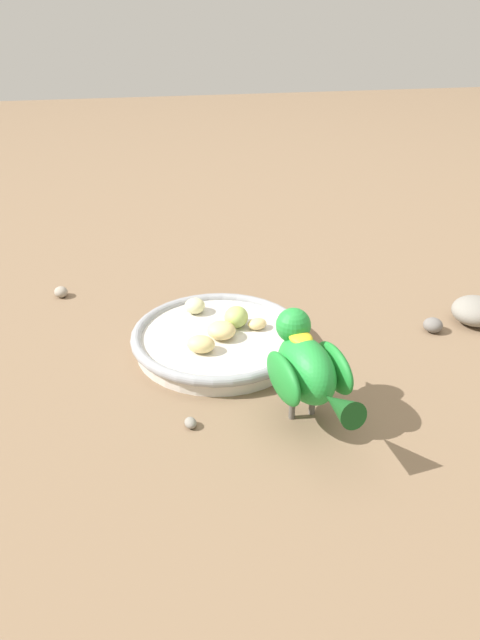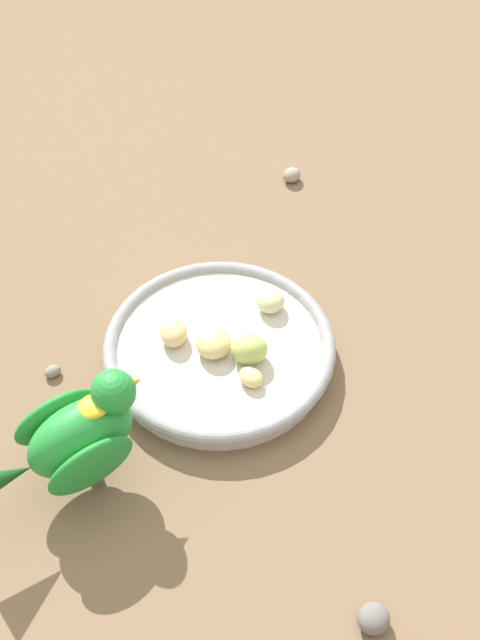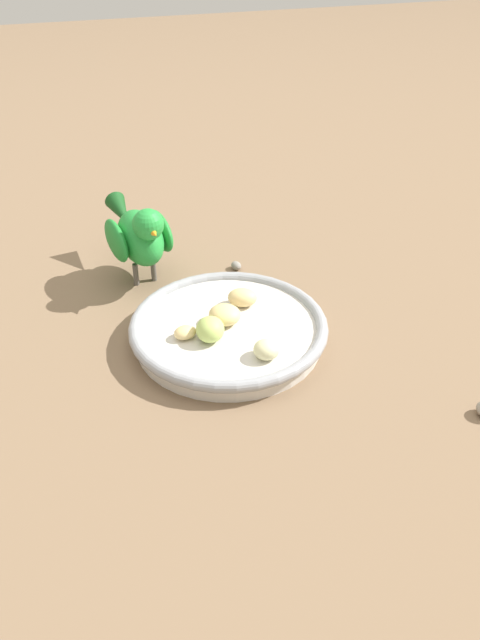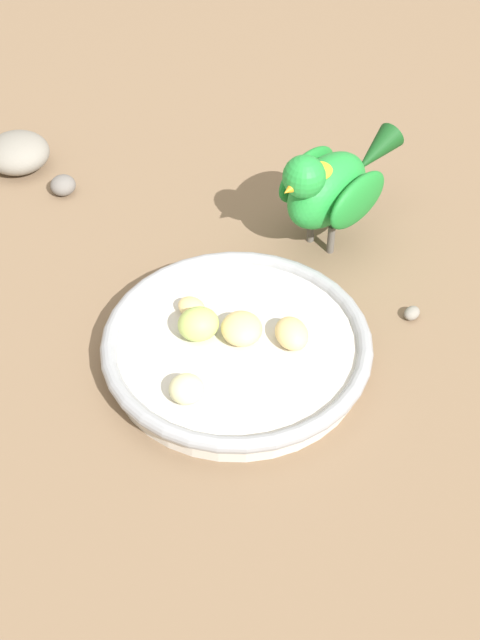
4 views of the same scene
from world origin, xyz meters
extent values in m
plane|color=#7A6047|center=(0.00, 0.00, 0.00)|extent=(4.00, 4.00, 0.00)
cylinder|color=beige|center=(-0.02, -0.02, 0.01)|extent=(0.22, 0.22, 0.02)
torus|color=#93969B|center=(-0.02, -0.02, 0.02)|extent=(0.24, 0.24, 0.01)
ellipsoid|color=beige|center=(-0.09, -0.04, 0.03)|extent=(0.03, 0.03, 0.02)
ellipsoid|color=#E5C67F|center=(-0.01, -0.02, 0.03)|extent=(0.05, 0.05, 0.02)
ellipsoid|color=#B2CC66|center=(-0.04, 0.01, 0.04)|extent=(0.05, 0.04, 0.03)
ellipsoid|color=#E5C67F|center=(-0.03, 0.03, 0.03)|extent=(0.03, 0.03, 0.01)
ellipsoid|color=#E5C67F|center=(0.02, -0.05, 0.03)|extent=(0.04, 0.04, 0.02)
cylinder|color=#59544C|center=(0.14, 0.04, 0.02)|extent=(0.01, 0.01, 0.03)
cylinder|color=#59544C|center=(0.14, 0.07, 0.02)|extent=(0.01, 0.01, 0.03)
ellipsoid|color=green|center=(0.15, 0.05, 0.07)|extent=(0.11, 0.07, 0.07)
ellipsoid|color=#1E7F2D|center=(0.16, 0.02, 0.07)|extent=(0.08, 0.03, 0.05)
ellipsoid|color=#1E7F2D|center=(0.15, 0.08, 0.07)|extent=(0.08, 0.03, 0.05)
cone|color=#144719|center=(0.22, 0.07, 0.07)|extent=(0.07, 0.04, 0.04)
sphere|color=green|center=(0.11, 0.05, 0.10)|extent=(0.05, 0.05, 0.04)
cone|color=orange|center=(0.09, 0.04, 0.10)|extent=(0.02, 0.02, 0.01)
ellipsoid|color=yellow|center=(0.13, 0.05, 0.10)|extent=(0.04, 0.03, 0.01)
ellipsoid|color=gray|center=(-0.22, -0.24, 0.01)|extent=(0.03, 0.03, 0.02)
ellipsoid|color=gray|center=(0.14, -0.08, 0.01)|extent=(0.02, 0.02, 0.01)
ellipsoid|color=slate|center=(-0.02, 0.29, 0.01)|extent=(0.04, 0.04, 0.02)
camera|label=1|loc=(0.72, -0.12, 0.45)|focal=36.02mm
camera|label=2|loc=(0.21, 0.50, 0.71)|focal=49.40mm
camera|label=3|loc=(-0.63, 0.14, 0.47)|focal=36.97mm
camera|label=4|loc=(-0.36, -0.46, 0.60)|focal=52.07mm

